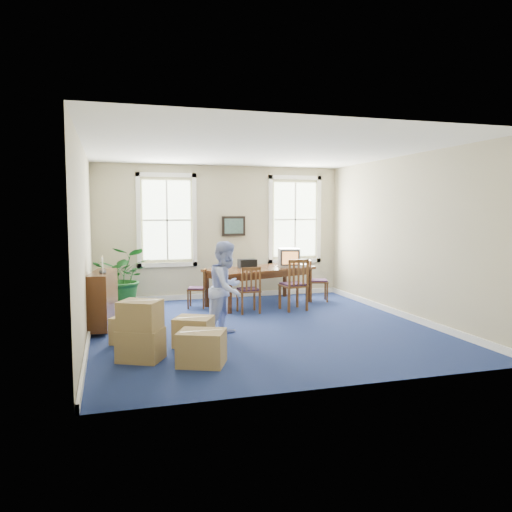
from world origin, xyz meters
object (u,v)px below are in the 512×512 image
object	(u,v)px
chair_near_left	(248,289)
conference_table	(260,286)
man	(227,288)
crt_tv	(289,257)
cardboard_boxes	(156,326)
potted_plant	(123,277)
credenza	(103,303)

from	to	relation	value
chair_near_left	conference_table	bearing A→B (deg)	-121.95
man	chair_near_left	bearing A→B (deg)	14.91
conference_table	chair_near_left	world-z (taller)	chair_near_left
crt_tv	cardboard_boxes	world-z (taller)	crt_tv
conference_table	potted_plant	bearing A→B (deg)	150.18
chair_near_left	cardboard_boxes	distance (m)	3.42
crt_tv	cardboard_boxes	distance (m)	4.92
crt_tv	man	xyz separation A→B (m)	(-2.08, -2.59, -0.24)
credenza	crt_tv	bearing A→B (deg)	30.48
crt_tv	credenza	distance (m)	4.45
man	credenza	world-z (taller)	man
conference_table	crt_tv	bearing A→B (deg)	-15.65
potted_plant	conference_table	bearing A→B (deg)	-9.77
conference_table	credenza	xyz separation A→B (m)	(-3.39, -1.53, 0.07)
credenza	man	bearing A→B (deg)	-16.88
potted_plant	cardboard_boxes	xyz separation A→B (m)	(0.34, -4.01, -0.22)
conference_table	cardboard_boxes	xyz separation A→B (m)	(-2.63, -3.50, 0.04)
man	potted_plant	world-z (taller)	man
crt_tv	credenza	world-z (taller)	crt_tv
crt_tv	chair_near_left	world-z (taller)	crt_tv
chair_near_left	cardboard_boxes	bearing A→B (deg)	50.39
potted_plant	cardboard_boxes	size ratio (longest dim) A/B	0.85
chair_near_left	credenza	world-z (taller)	chair_near_left
potted_plant	cardboard_boxes	bearing A→B (deg)	-85.13
conference_table	crt_tv	distance (m)	0.96
credenza	potted_plant	xyz separation A→B (m)	(0.42, 2.05, 0.18)
credenza	cardboard_boxes	world-z (taller)	credenza
credenza	cardboard_boxes	distance (m)	2.11
man	crt_tv	bearing A→B (deg)	2.92
credenza	cardboard_boxes	size ratio (longest dim) A/B	0.78
conference_table	man	xyz separation A→B (m)	(-1.36, -2.54, 0.39)
credenza	potted_plant	distance (m)	2.10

